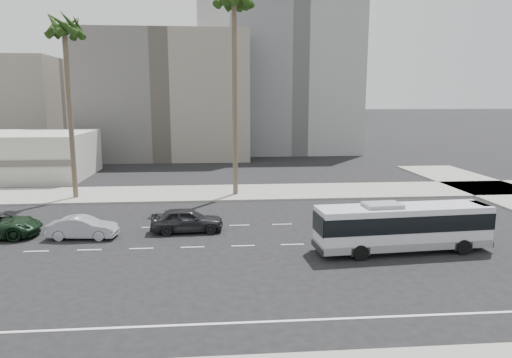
{
  "coord_description": "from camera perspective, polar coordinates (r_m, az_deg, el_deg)",
  "views": [
    {
      "loc": [
        -4.4,
        -26.14,
        8.73
      ],
      "look_at": [
        -1.88,
        4.0,
        3.36
      ],
      "focal_mm": 31.91,
      "sensor_mm": 36.0,
      "label": 1
    }
  ],
  "objects": [
    {
      "name": "midrise_beige_far",
      "position": [
        83.23,
        -28.9,
        7.98
      ],
      "size": [
        18.0,
        16.0,
        15.0
      ],
      "primitive_type": "cube",
      "color": "slate",
      "rests_on": "ground"
    },
    {
      "name": "midrise_gray_center",
      "position": [
        79.24,
        4.34,
        13.12
      ],
      "size": [
        20.0,
        20.0,
        26.0
      ],
      "primitive_type": "cube",
      "color": "slate",
      "rests_on": "ground"
    },
    {
      "name": "highrise_right",
      "position": [
        262.18,
        6.33,
        15.75
      ],
      "size": [
        26.0,
        26.0,
        70.0
      ],
      "primitive_type": "cube",
      "color": "slate",
      "rests_on": "ground"
    },
    {
      "name": "palm_mid",
      "position": [
        42.68,
        -22.9,
        16.54
      ],
      "size": [
        5.08,
        5.08,
        15.69
      ],
      "rotation": [
        0.0,
        0.0,
        0.23
      ],
      "color": "brown",
      "rests_on": "ground"
    },
    {
      "name": "highrise_far",
      "position": [
        296.42,
        10.06,
        14.03
      ],
      "size": [
        22.0,
        22.0,
        60.0
      ],
      "primitive_type": "cube",
      "color": "slate",
      "rests_on": "ground"
    },
    {
      "name": "palm_near",
      "position": [
        41.47,
        -2.77,
        21.08
      ],
      "size": [
        5.47,
        5.47,
        18.39
      ],
      "rotation": [
        0.0,
        0.0,
        -0.43
      ],
      "color": "brown",
      "rests_on": "ground"
    },
    {
      "name": "car_b",
      "position": [
        30.87,
        -20.88,
        -5.7
      ],
      "size": [
        1.79,
        4.33,
        1.4
      ],
      "primitive_type": "imported",
      "rotation": [
        0.0,
        0.0,
        1.5
      ],
      "color": "#969AA0",
      "rests_on": "ground"
    },
    {
      "name": "midrise_beige_west",
      "position": [
        71.55,
        -11.06,
        10.09
      ],
      "size": [
        24.0,
        18.0,
        18.0
      ],
      "primitive_type": "cube",
      "color": "slate",
      "rests_on": "ground"
    },
    {
      "name": "city_bus",
      "position": [
        27.57,
        17.91,
        -5.6
      ],
      "size": [
        10.22,
        3.0,
        2.89
      ],
      "rotation": [
        0.0,
        0.0,
        0.07
      ],
      "color": "silver",
      "rests_on": "ground"
    },
    {
      "name": "sidewalk_north",
      "position": [
        42.76,
        1.22,
        -1.62
      ],
      "size": [
        120.0,
        7.0,
        0.15
      ],
      "primitive_type": "cube",
      "color": "gray",
      "rests_on": "ground"
    },
    {
      "name": "ground",
      "position": [
        27.91,
        4.58,
        -8.2
      ],
      "size": [
        700.0,
        700.0,
        0.0
      ],
      "primitive_type": "plane",
      "color": "black",
      "rests_on": "ground"
    },
    {
      "name": "car_a",
      "position": [
        30.56,
        -8.65,
        -5.08
      ],
      "size": [
        2.12,
        4.83,
        1.62
      ],
      "primitive_type": "imported",
      "rotation": [
        0.0,
        0.0,
        1.62
      ],
      "color": "black",
      "rests_on": "ground"
    },
    {
      "name": "civic_tower",
      "position": [
        277.79,
        -4.44,
        16.25
      ],
      "size": [
        42.0,
        42.0,
        129.0
      ],
      "color": "beige",
      "rests_on": "ground"
    }
  ]
}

